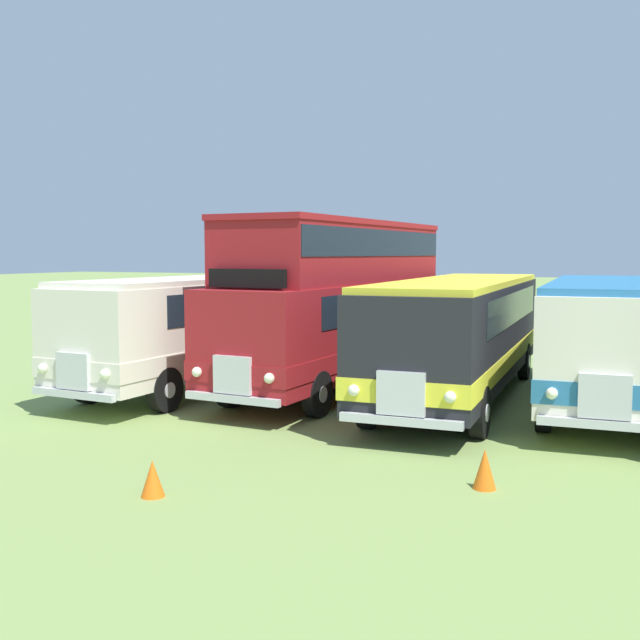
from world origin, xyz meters
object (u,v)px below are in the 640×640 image
object	(u,v)px
cone_near_end	(153,478)
cone_mid_row	(485,469)
bus_fourth_in_row	(606,333)
bus_first_in_row	(225,320)
bus_third_in_row	(461,329)
bus_second_in_row	(338,297)

from	to	relation	value
cone_near_end	cone_mid_row	xyz separation A→B (m)	(4.47, 2.38, 0.04)
bus_fourth_in_row	cone_mid_row	distance (m)	7.75
bus_first_in_row	cone_mid_row	bearing A→B (deg)	-38.23
bus_first_in_row	cone_near_end	bearing A→B (deg)	-65.10
bus_fourth_in_row	cone_near_end	xyz separation A→B (m)	(-5.78, -9.87, -1.47)
bus_first_in_row	bus_third_in_row	xyz separation A→B (m)	(6.73, 0.13, -0.00)
bus_first_in_row	bus_fourth_in_row	xyz separation A→B (m)	(10.10, 0.58, -0.01)
bus_first_in_row	bus_fourth_in_row	distance (m)	10.12
bus_third_in_row	bus_second_in_row	bearing A→B (deg)	178.43
bus_second_in_row	bus_fourth_in_row	distance (m)	6.77
bus_second_in_row	cone_near_end	size ratio (longest dim) A/B	18.33
bus_second_in_row	cone_near_end	world-z (taller)	bus_second_in_row
bus_first_in_row	bus_second_in_row	xyz separation A→B (m)	(3.37, 0.23, 0.71)
bus_first_in_row	cone_mid_row	world-z (taller)	bus_first_in_row
bus_first_in_row	cone_near_end	distance (m)	10.35
bus_first_in_row	bus_fourth_in_row	world-z (taller)	same
bus_fourth_in_row	cone_near_end	world-z (taller)	bus_fourth_in_row
bus_fourth_in_row	cone_mid_row	world-z (taller)	bus_fourth_in_row
cone_near_end	bus_first_in_row	bearing A→B (deg)	114.90
bus_first_in_row	cone_near_end	world-z (taller)	bus_first_in_row
cone_near_end	cone_mid_row	distance (m)	5.06
bus_second_in_row	bus_third_in_row	size ratio (longest dim) A/B	0.90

